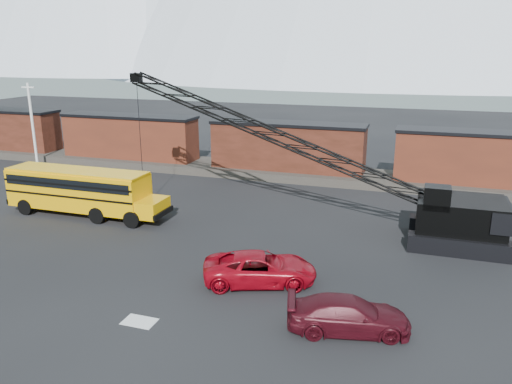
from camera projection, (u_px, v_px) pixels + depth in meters
ground at (173, 280)px, 24.80m from camera, size 160.00×160.00×0.00m
gravel_berm at (287, 173)px, 44.77m from camera, size 120.00×5.00×0.70m
boxcar_west_far at (1, 128)px, 53.77m from camera, size 13.70×3.10×4.17m
boxcar_west_near at (130, 136)px, 48.94m from camera, size 13.70×3.10×4.17m
boxcar_mid at (288, 146)px, 44.10m from camera, size 13.70×3.10×4.17m
boxcar_east_near at (484, 158)px, 39.26m from camera, size 13.70×3.10×4.17m
utility_pole at (33, 124)px, 47.32m from camera, size 1.40×0.24×8.00m
snow_patch at (139, 321)px, 21.00m from camera, size 1.40×0.90×0.02m
school_bus at (83, 190)px, 33.92m from camera, size 11.65×2.65×3.19m
red_pickup at (260, 268)px, 24.31m from camera, size 6.04×4.26×1.53m
maroon_suv at (349, 315)px, 20.14m from camera, size 5.30×3.14×1.44m
crawler_crane at (302, 148)px, 31.07m from camera, size 24.46×4.20×9.68m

